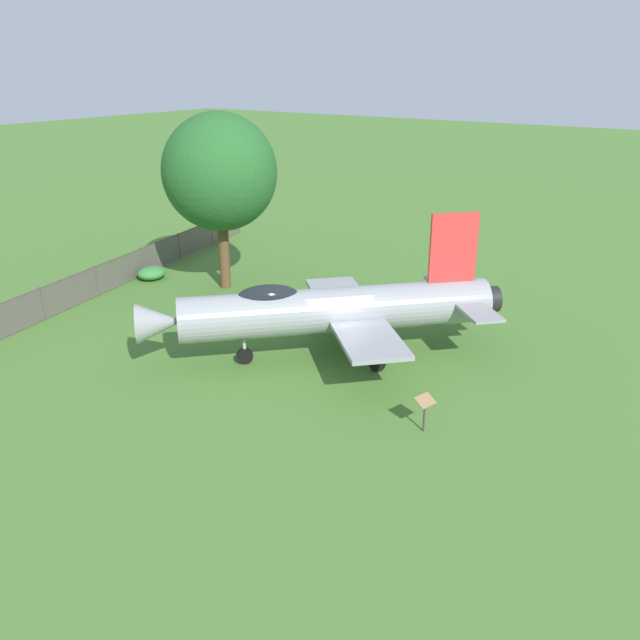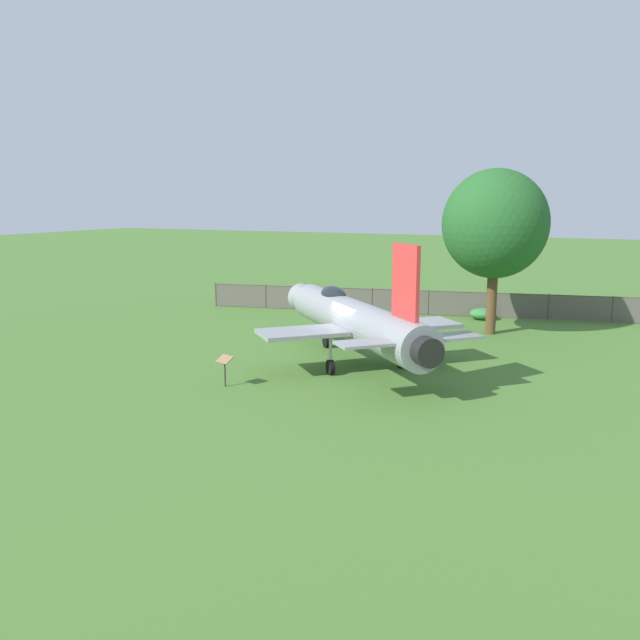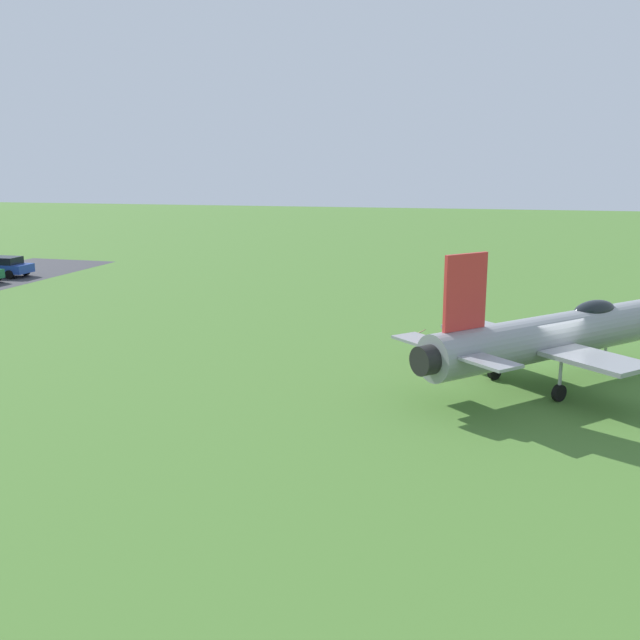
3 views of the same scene
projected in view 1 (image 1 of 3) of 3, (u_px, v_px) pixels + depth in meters
name	position (u px, v px, depth m)	size (l,w,h in m)	color
ground_plane	(336.00, 356.00, 24.55)	(200.00, 200.00, 0.00)	#47722D
display_jet	(327.00, 309.00, 23.79)	(11.16, 11.11, 5.23)	gray
shade_tree	(220.00, 173.00, 30.05)	(5.21, 5.33, 8.23)	brown
perimeter_fence	(96.00, 280.00, 30.49)	(26.46, 5.26, 1.49)	#4C4238
shrub_near_fence	(151.00, 273.00, 33.07)	(1.44, 1.32, 0.65)	#387F3D
info_plaque	(425.00, 406.00, 19.26)	(0.69, 0.55, 1.14)	#333333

